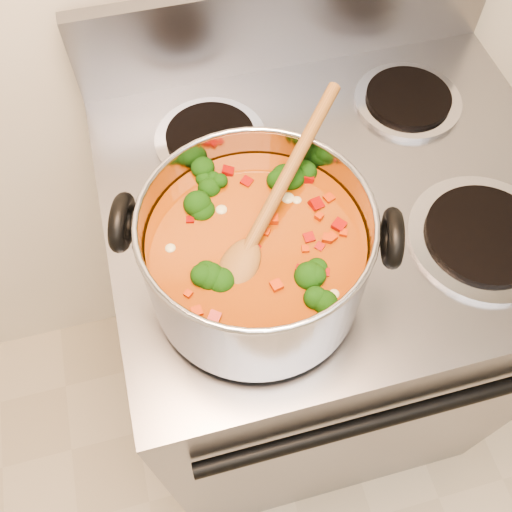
# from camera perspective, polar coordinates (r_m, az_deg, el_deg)

# --- Properties ---
(electric_range) EXTENTS (0.74, 0.67, 1.08)m
(electric_range) POSITION_cam_1_polar(r_m,az_deg,el_deg) (1.30, 5.80, -5.36)
(electric_range) COLOR gray
(electric_range) RESTS_ON ground
(stockpot) EXTENTS (0.35, 0.29, 0.17)m
(stockpot) POSITION_cam_1_polar(r_m,az_deg,el_deg) (0.73, 0.02, 0.07)
(stockpot) COLOR #ADADB5
(stockpot) RESTS_ON electric_range
(wooden_spoon) EXTENTS (0.23, 0.24, 0.09)m
(wooden_spoon) POSITION_cam_1_polar(r_m,az_deg,el_deg) (0.69, 0.88, 3.88)
(wooden_spoon) COLOR brown
(wooden_spoon) RESTS_ON stockpot
(cooktop_crumbs) EXTENTS (0.35, 0.24, 0.01)m
(cooktop_crumbs) POSITION_cam_1_polar(r_m,az_deg,el_deg) (0.82, -4.22, -1.70)
(cooktop_crumbs) COLOR black
(cooktop_crumbs) RESTS_ON electric_range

